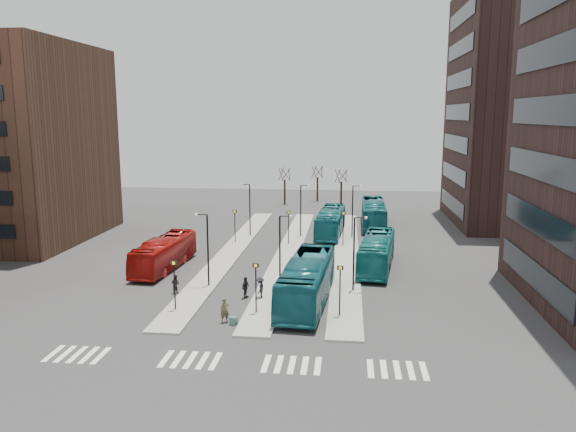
# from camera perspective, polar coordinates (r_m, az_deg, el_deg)

# --- Properties ---
(ground) EXTENTS (160.00, 160.00, 0.00)m
(ground) POSITION_cam_1_polar(r_m,az_deg,el_deg) (30.84, -10.13, -17.38)
(ground) COLOR #29292C
(ground) RESTS_ON ground
(island_left) EXTENTS (2.50, 45.00, 0.15)m
(island_left) POSITION_cam_1_polar(r_m,az_deg,el_deg) (59.14, -5.78, -3.60)
(island_left) COLOR gray
(island_left) RESTS_ON ground
(island_mid) EXTENTS (2.50, 45.00, 0.15)m
(island_mid) POSITION_cam_1_polar(r_m,az_deg,el_deg) (58.22, 0.02, -3.78)
(island_mid) COLOR gray
(island_mid) RESTS_ON ground
(island_right) EXTENTS (2.50, 45.00, 0.15)m
(island_right) POSITION_cam_1_polar(r_m,az_deg,el_deg) (57.91, 5.95, -3.91)
(island_right) COLOR gray
(island_right) RESTS_ON ground
(suitcase) EXTENTS (0.55, 0.50, 0.57)m
(suitcase) POSITION_cam_1_polar(r_m,az_deg,el_deg) (39.29, -5.56, -10.56)
(suitcase) COLOR navy
(suitcase) RESTS_ON ground
(red_bus) EXTENTS (3.30, 10.85, 2.98)m
(red_bus) POSITION_cam_1_polar(r_m,az_deg,el_deg) (53.56, -12.46, -3.72)
(red_bus) COLOR maroon
(red_bus) RESTS_ON ground
(teal_bus_a) EXTENTS (3.86, 12.84, 3.53)m
(teal_bus_a) POSITION_cam_1_polar(r_m,az_deg,el_deg) (42.95, 1.95, -6.59)
(teal_bus_a) COLOR #13545F
(teal_bus_a) RESTS_ON ground
(teal_bus_b) EXTENTS (3.39, 11.60, 3.19)m
(teal_bus_b) POSITION_cam_1_polar(r_m,az_deg,el_deg) (66.94, 4.35, -0.61)
(teal_bus_b) COLOR #15636C
(teal_bus_b) RESTS_ON ground
(teal_bus_c) EXTENTS (4.08, 11.58, 3.16)m
(teal_bus_c) POSITION_cam_1_polar(r_m,az_deg,el_deg) (52.99, 9.01, -3.65)
(teal_bus_c) COLOR #156D6C
(teal_bus_c) RESTS_ON ground
(teal_bus_d) EXTENTS (2.96, 12.20, 3.39)m
(teal_bus_d) POSITION_cam_1_polar(r_m,az_deg,el_deg) (72.59, 8.68, 0.24)
(teal_bus_d) COLOR #145C67
(teal_bus_d) RESTS_ON ground
(traveller) EXTENTS (0.76, 0.66, 1.77)m
(traveller) POSITION_cam_1_polar(r_m,az_deg,el_deg) (39.55, -6.44, -9.50)
(traveller) COLOR #4C4A2D
(traveller) RESTS_ON ground
(commuter_a) EXTENTS (0.89, 0.79, 1.54)m
(commuter_a) POSITION_cam_1_polar(r_m,az_deg,el_deg) (46.41, -11.37, -6.78)
(commuter_a) COLOR black
(commuter_a) RESTS_ON ground
(commuter_b) EXTENTS (0.72, 1.07, 1.69)m
(commuter_b) POSITION_cam_1_polar(r_m,az_deg,el_deg) (44.49, -4.34, -7.25)
(commuter_b) COLOR black
(commuter_b) RESTS_ON ground
(commuter_c) EXTENTS (0.72, 1.18, 1.76)m
(commuter_c) POSITION_cam_1_polar(r_m,az_deg,el_deg) (44.14, -2.83, -7.32)
(commuter_c) COLOR black
(commuter_c) RESTS_ON ground
(crosswalk_stripes) EXTENTS (22.35, 2.40, 0.01)m
(crosswalk_stripes) POSITION_cam_1_polar(r_m,az_deg,el_deg) (33.93, -5.26, -14.55)
(crosswalk_stripes) COLOR silver
(crosswalk_stripes) RESTS_ON ground
(tower_far) EXTENTS (20.12, 20.00, 30.00)m
(tower_far) POSITION_cam_1_polar(r_m,az_deg,el_deg) (79.83, 24.00, 9.98)
(tower_far) COLOR black
(tower_far) RESTS_ON ground
(sign_poles) EXTENTS (12.45, 22.12, 3.65)m
(sign_poles) POSITION_cam_1_polar(r_m,az_deg,el_deg) (50.96, -1.26, -3.12)
(sign_poles) COLOR black
(sign_poles) RESTS_ON ground
(lamp_posts) EXTENTS (14.04, 20.24, 6.12)m
(lamp_posts) POSITION_cam_1_polar(r_m,az_deg,el_deg) (55.45, 0.46, -0.78)
(lamp_posts) COLOR black
(lamp_posts) RESTS_ON ground
(bare_trees) EXTENTS (10.97, 8.14, 5.90)m
(bare_trees) POSITION_cam_1_polar(r_m,az_deg,el_deg) (89.72, 2.68, 2.92)
(bare_trees) COLOR black
(bare_trees) RESTS_ON ground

